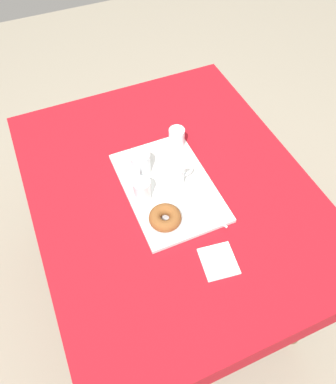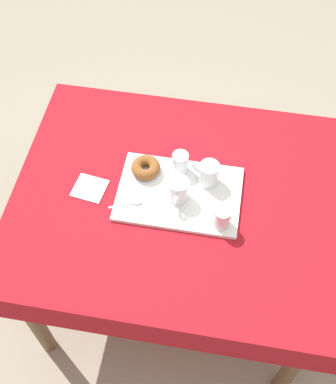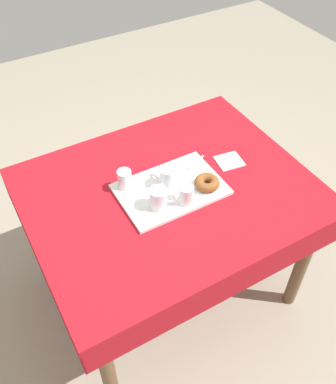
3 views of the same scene
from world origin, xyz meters
name	(u,v)px [view 2 (image 2 of 3)]	position (x,y,z in m)	size (l,w,h in m)	color
ground_plane	(176,282)	(0.00, 0.00, 0.00)	(6.00, 6.00, 0.00)	gray
dining_table	(178,212)	(0.00, 0.00, 0.67)	(1.24, 1.00, 0.77)	#A8141E
serving_tray	(179,194)	(0.00, -0.01, 0.78)	(0.46, 0.31, 0.02)	white
tea_mug_left	(177,191)	(0.00, 0.01, 0.83)	(0.07, 0.11, 0.10)	white
tea_mug_right	(208,174)	(-0.10, -0.08, 0.83)	(0.11, 0.08, 0.10)	white
water_glass_near	(180,163)	(0.01, -0.12, 0.83)	(0.06, 0.06, 0.09)	white
water_glass_far	(222,218)	(-0.17, 0.10, 0.83)	(0.06, 0.06, 0.09)	white
donut_plate_left	(146,171)	(0.14, -0.08, 0.79)	(0.12, 0.12, 0.01)	silver
sugar_donut_left	(146,168)	(0.14, -0.08, 0.82)	(0.11, 0.11, 0.04)	brown
teaspoon_near	(134,203)	(0.16, 0.06, 0.79)	(0.12, 0.06, 0.01)	silver
paper_napkin	(90,188)	(0.34, 0.02, 0.78)	(0.12, 0.11, 0.01)	white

